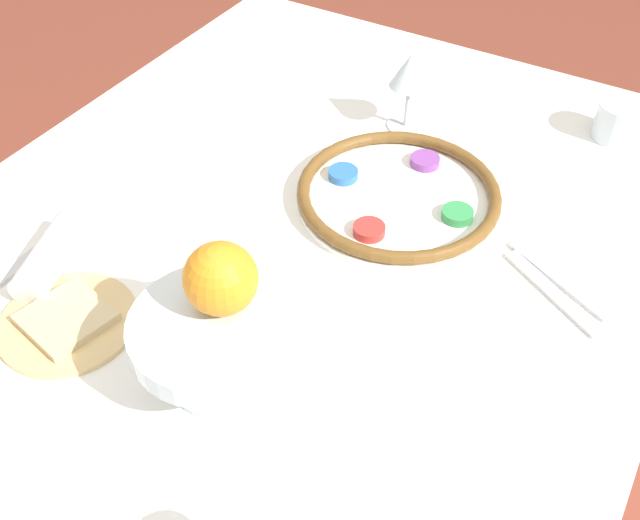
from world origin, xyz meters
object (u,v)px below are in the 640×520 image
napkin_roll (50,257)px  bread_plate (67,321)px  seder_plate (398,195)px  cup_mid (618,121)px  wine_glass (410,73)px  fruit_stand (214,336)px  orange_fruit (221,279)px

napkin_roll → bread_plate: bearing=54.0°
seder_plate → cup_mid: size_ratio=4.08×
wine_glass → fruit_stand: (0.61, 0.04, -0.02)m
bread_plate → cup_mid: cup_mid is taller
wine_glass → cup_mid: 0.36m
orange_fruit → bread_plate: orange_fruit is taller
seder_plate → orange_fruit: bearing=-5.7°
wine_glass → bread_plate: size_ratio=0.78×
seder_plate → wine_glass: bearing=-157.6°
seder_plate → wine_glass: (-0.19, -0.08, 0.09)m
bread_plate → napkin_roll: 0.11m
seder_plate → cup_mid: (-0.35, 0.24, 0.02)m
bread_plate → cup_mid: size_ratio=2.35×
napkin_roll → cup_mid: bearing=140.7°
orange_fruit → fruit_stand: bearing=7.6°
seder_plate → napkin_roll: 0.52m
orange_fruit → cup_mid: size_ratio=1.11×
wine_glass → fruit_stand: wine_glass is taller
wine_glass → cup_mid: wine_glass is taller
cup_mid → orange_fruit: bearing=-20.9°
seder_plate → cup_mid: 0.42m
fruit_stand → orange_fruit: orange_fruit is taller
orange_fruit → napkin_roll: orange_fruit is taller
seder_plate → fruit_stand: fruit_stand is taller
orange_fruit → wine_glass: bearing=-176.0°
seder_plate → bread_plate: bearing=-30.4°
cup_mid → bread_plate: bearing=-32.4°
wine_glass → napkin_roll: bearing=-25.4°
seder_plate → cup_mid: bearing=145.1°
bread_plate → orange_fruit: bearing=103.8°
bread_plate → napkin_roll: napkin_roll is taller
bread_plate → napkin_roll: bearing=-126.0°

